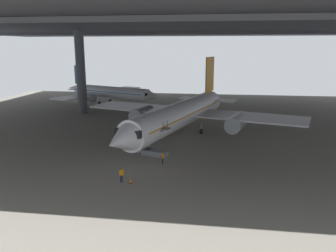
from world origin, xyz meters
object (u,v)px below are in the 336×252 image
at_px(traffic_cone_orange, 131,180).
at_px(crew_worker_by_stairs, 163,157).
at_px(boarding_stairs, 154,150).
at_px(airplane_distant, 109,92).
at_px(crew_worker_near_nose, 121,174).
at_px(airplane_main, 181,114).

bearing_deg(traffic_cone_orange, crew_worker_by_stairs, 68.83).
xyz_separation_m(boarding_stairs, airplane_distant, (-18.75, 39.55, 2.35)).
xyz_separation_m(airplane_distant, traffic_cone_orange, (18.07, -49.40, -2.81)).
distance_m(airplane_distant, traffic_cone_orange, 52.68).
xyz_separation_m(boarding_stairs, crew_worker_by_stairs, (1.79, -3.47, 0.19)).
distance_m(crew_worker_near_nose, airplane_distant, 52.29).
bearing_deg(boarding_stairs, crew_worker_by_stairs, -62.69).
bearing_deg(airplane_main, airplane_distant, 126.71).
relative_size(airplane_main, boarding_stairs, 8.11).
bearing_deg(crew_worker_by_stairs, traffic_cone_orange, -111.17).
xyz_separation_m(airplane_main, crew_worker_by_stairs, (-0.89, -14.28, -2.69)).
relative_size(crew_worker_near_nose, crew_worker_by_stairs, 1.00).
height_order(airplane_distant, traffic_cone_orange, airplane_distant).
xyz_separation_m(crew_worker_near_nose, crew_worker_by_stairs, (3.51, 6.38, -0.00)).
height_order(boarding_stairs, airplane_distant, airplane_distant).
bearing_deg(airplane_distant, boarding_stairs, -64.63).
height_order(boarding_stairs, crew_worker_near_nose, boarding_stairs).
relative_size(boarding_stairs, airplane_distant, 0.17).
relative_size(airplane_main, traffic_cone_orange, 65.71).
relative_size(boarding_stairs, crew_worker_by_stairs, 2.95).
bearing_deg(airplane_distant, traffic_cone_orange, -69.91).
distance_m(crew_worker_by_stairs, airplane_distant, 47.72).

